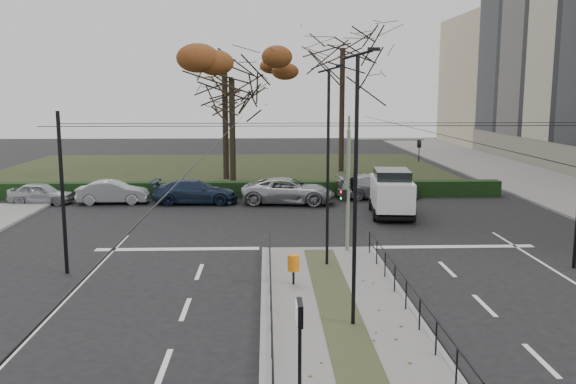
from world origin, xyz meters
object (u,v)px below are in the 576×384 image
at_px(traffic_light, 355,181).
at_px(rust_tree, 224,70).
at_px(litter_bin, 294,263).
at_px(bare_tree_center, 343,57).
at_px(parked_car_fourth, 289,191).
at_px(info_panel, 300,325).
at_px(parked_car_first, 41,193).
at_px(streetlamp_median_far, 328,165).
at_px(parked_car_second, 113,192).
at_px(parked_car_third, 195,191).
at_px(parked_car_fifth, 377,186).
at_px(white_van, 392,192).
at_px(bare_tree_near, 232,86).
at_px(streetlamp_median_near, 356,189).

bearing_deg(traffic_light, rust_tree, 107.05).
bearing_deg(litter_bin, bare_tree_center, 80.06).
xyz_separation_m(parked_car_fourth, bare_tree_center, (4.99, 14.69, 8.76)).
distance_m(info_panel, parked_car_first, 28.75).
bearing_deg(parked_car_first, litter_bin, -136.14).
bearing_deg(rust_tree, streetlamp_median_far, -77.37).
height_order(traffic_light, rust_tree, rust_tree).
bearing_deg(litter_bin, parked_car_second, 121.59).
bearing_deg(traffic_light, parked_car_third, 123.85).
distance_m(streetlamp_median_far, parked_car_fourth, 14.22).
bearing_deg(streetlamp_median_far, parked_car_fifth, 73.00).
height_order(parked_car_first, parked_car_fourth, parked_car_fourth).
xyz_separation_m(litter_bin, parked_car_third, (-5.23, 16.42, -0.14)).
bearing_deg(bare_tree_center, parked_car_fifth, -86.77).
height_order(parked_car_second, rust_tree, rust_tree).
distance_m(white_van, parked_car_fifth, 5.58).
relative_size(white_van, bare_tree_near, 0.49).
bearing_deg(litter_bin, bare_tree_near, 97.80).
relative_size(streetlamp_median_near, parked_car_first, 2.02).
xyz_separation_m(white_van, bare_tree_near, (-9.29, 12.38, 5.78)).
height_order(info_panel, parked_car_fourth, info_panel).
distance_m(parked_car_fourth, parked_car_fifth, 5.97).
bearing_deg(parked_car_third, white_van, -108.86).
relative_size(parked_car_first, parked_car_second, 0.90).
bearing_deg(bare_tree_center, parked_car_second, -137.46).
height_order(traffic_light, parked_car_first, traffic_light).
bearing_deg(parked_car_second, streetlamp_median_far, -143.48).
distance_m(parked_car_third, bare_tree_near, 10.62).
bearing_deg(streetlamp_median_far, parked_car_third, 115.29).
xyz_separation_m(traffic_light, parked_car_fourth, (-2.32, 11.67, -2.28)).
bearing_deg(white_van, bare_tree_near, 126.87).
xyz_separation_m(litter_bin, rust_tree, (-4.01, 26.56, 7.44)).
distance_m(info_panel, parked_car_fifth, 27.05).
bearing_deg(parked_car_first, traffic_light, -122.24).
xyz_separation_m(streetlamp_median_far, rust_tree, (-5.42, 24.17, 4.35)).
bearing_deg(parked_car_first, bare_tree_near, -51.06).
relative_size(streetlamp_median_far, white_van, 1.52).
bearing_deg(parked_car_third, streetlamp_median_near, -160.17).
distance_m(parked_car_first, parked_car_fifth, 20.69).
distance_m(streetlamp_median_near, rust_tree, 31.08).
height_order(streetlamp_median_far, parked_car_first, streetlamp_median_far).
distance_m(streetlamp_median_far, parked_car_first, 21.58).
bearing_deg(white_van, parked_car_second, 165.30).
relative_size(traffic_light, parked_car_third, 0.98).
bearing_deg(parked_car_fifth, white_van, 173.07).
bearing_deg(info_panel, traffic_light, 76.93).
bearing_deg(parked_car_fifth, parked_car_first, 89.29).
distance_m(litter_bin, rust_tree, 27.87).
xyz_separation_m(streetlamp_median_near, parked_car_fourth, (-1.12, 19.93, -3.27)).
distance_m(parked_car_third, parked_car_fifth, 11.47).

